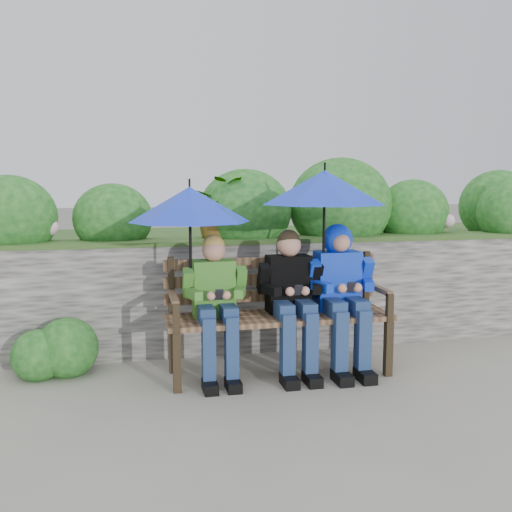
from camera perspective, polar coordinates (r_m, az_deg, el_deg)
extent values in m
plane|color=gray|center=(4.70, 0.27, -11.72)|extent=(60.00, 60.00, 0.00)
cube|color=#4B4846|center=(5.28, -1.52, -3.94)|extent=(8.00, 0.40, 1.00)
cube|color=#193611|center=(5.20, -1.54, 1.57)|extent=(8.00, 0.42, 0.04)
cube|color=#193611|center=(6.44, -3.55, -2.04)|extent=(8.00, 2.00, 0.96)
ellipsoid|color=#134A16|center=(5.34, -23.45, 3.60)|extent=(0.80, 0.64, 0.72)
ellipsoid|color=#134A16|center=(5.29, -14.12, 3.64)|extent=(0.71, 0.56, 0.63)
ellipsoid|color=#134A16|center=(5.38, -1.08, 4.49)|extent=(0.88, 0.71, 0.79)
ellipsoid|color=#134A16|center=(5.70, 8.46, 5.05)|extent=(1.04, 0.83, 0.93)
ellipsoid|color=#134A16|center=(6.04, 15.40, 4.19)|extent=(0.75, 0.60, 0.68)
ellipsoid|color=#134A16|center=(6.99, 23.05, 4.63)|extent=(0.90, 0.72, 0.81)
sphere|color=#E2AAC7|center=(5.24, -19.85, 2.71)|extent=(0.14, 0.14, 0.14)
sphere|color=#E2AAC7|center=(5.29, -1.34, 3.20)|extent=(0.14, 0.14, 0.14)
sphere|color=#E2AAC7|center=(6.06, 18.64, 3.36)|extent=(0.14, 0.14, 0.14)
imported|color=#134A16|center=(5.24, -3.96, 4.88)|extent=(0.50, 0.44, 0.56)
imported|color=#134A16|center=(5.64, 10.79, 4.96)|extent=(0.31, 0.31, 0.56)
sphere|color=#134A16|center=(4.90, -18.35, -8.74)|extent=(0.49, 0.49, 0.49)
sphere|color=#134A16|center=(4.89, -20.96, -9.30)|extent=(0.42, 0.42, 0.42)
cube|color=#2D2316|center=(4.29, -7.91, -10.54)|extent=(0.06, 0.06, 0.45)
cube|color=#2D2316|center=(4.72, -8.35, -8.87)|extent=(0.06, 0.06, 0.45)
cube|color=#2D2316|center=(4.71, 13.09, -9.00)|extent=(0.06, 0.06, 0.45)
cube|color=#2D2316|center=(5.11, 10.91, -7.65)|extent=(0.06, 0.06, 0.45)
cube|color=#503824|center=(4.39, 3.02, -6.72)|extent=(1.79, 0.10, 0.04)
cube|color=#503824|center=(4.52, 2.58, -6.33)|extent=(1.79, 0.10, 0.04)
cube|color=#503824|center=(4.64, 2.16, -5.96)|extent=(1.79, 0.10, 0.04)
cube|color=#503824|center=(4.76, 1.77, -5.60)|extent=(1.79, 0.10, 0.04)
cube|color=#2D2316|center=(4.63, -8.48, -3.17)|extent=(0.05, 0.05, 0.50)
cube|color=#503824|center=(4.39, -8.25, -4.13)|extent=(0.05, 0.47, 0.04)
cube|color=#2D2316|center=(4.20, -7.99, -6.20)|extent=(0.05, 0.05, 0.22)
cube|color=#2D2316|center=(5.02, 10.95, -2.38)|extent=(0.05, 0.05, 0.50)
cube|color=#503824|center=(4.81, 12.10, -3.21)|extent=(0.05, 0.47, 0.04)
cube|color=#2D2316|center=(4.63, 13.21, -5.03)|extent=(0.05, 0.05, 0.22)
cube|color=#503824|center=(4.78, 1.61, -3.95)|extent=(1.79, 0.03, 0.09)
cube|color=#503824|center=(4.76, 1.62, -2.30)|extent=(1.79, 0.03, 0.09)
cube|color=#503824|center=(4.74, 1.62, -0.64)|extent=(1.79, 0.03, 0.09)
cube|color=#33741A|center=(4.52, -4.25, -3.21)|extent=(0.33, 0.19, 0.44)
sphere|color=tan|center=(4.45, -4.25, 0.59)|extent=(0.18, 0.18, 0.18)
sphere|color=gold|center=(4.46, -4.27, 1.02)|extent=(0.17, 0.17, 0.17)
cube|color=navy|center=(4.39, -5.06, -5.72)|extent=(0.12, 0.31, 0.12)
cube|color=navy|center=(4.31, -4.75, -9.71)|extent=(0.10, 0.11, 0.55)
cube|color=black|center=(4.34, -4.61, -12.90)|extent=(0.11, 0.21, 0.08)
cube|color=navy|center=(4.41, -2.82, -5.62)|extent=(0.12, 0.31, 0.12)
cube|color=navy|center=(4.34, -2.45, -9.59)|extent=(0.10, 0.11, 0.55)
cube|color=black|center=(4.36, -2.30, -12.75)|extent=(0.11, 0.21, 0.08)
cube|color=#33741A|center=(4.43, -6.82, -2.68)|extent=(0.08, 0.18, 0.25)
cube|color=#33741A|center=(4.33, -6.26, -3.83)|extent=(0.12, 0.20, 0.07)
sphere|color=tan|center=(4.26, -4.51, -4.00)|extent=(0.07, 0.07, 0.07)
cube|color=#33741A|center=(4.49, -1.55, -2.50)|extent=(0.08, 0.18, 0.25)
cube|color=#33741A|center=(4.38, -1.61, -3.66)|extent=(0.12, 0.20, 0.07)
sphere|color=tan|center=(4.27, -2.98, -3.94)|extent=(0.07, 0.07, 0.07)
cube|color=black|center=(4.25, -3.73, -3.87)|extent=(0.06, 0.07, 0.09)
cube|color=black|center=(4.64, 3.23, -2.79)|extent=(0.34, 0.20, 0.46)
sphere|color=tan|center=(4.57, 3.32, 1.09)|extent=(0.19, 0.19, 0.19)
sphere|color=black|center=(4.58, 3.29, 1.52)|extent=(0.18, 0.18, 0.18)
cube|color=navy|center=(4.50, 2.65, -5.34)|extent=(0.12, 0.32, 0.12)
cube|color=navy|center=(4.42, 3.18, -9.26)|extent=(0.10, 0.11, 0.55)
cube|color=black|center=(4.44, 3.37, -12.38)|extent=(0.11, 0.22, 0.08)
cube|color=navy|center=(4.55, 4.86, -5.21)|extent=(0.12, 0.32, 0.12)
cube|color=navy|center=(4.47, 5.45, -9.09)|extent=(0.10, 0.11, 0.55)
cube|color=black|center=(4.49, 5.65, -12.17)|extent=(0.11, 0.22, 0.08)
cube|color=black|center=(4.53, 0.76, -2.26)|extent=(0.08, 0.18, 0.26)
cube|color=black|center=(4.42, 1.53, -3.42)|extent=(0.13, 0.21, 0.07)
sphere|color=tan|center=(4.37, 3.42, -3.57)|extent=(0.07, 0.07, 0.07)
cube|color=black|center=(4.64, 5.97, -2.05)|extent=(0.08, 0.18, 0.26)
cube|color=black|center=(4.52, 6.12, -3.21)|extent=(0.13, 0.21, 0.07)
sphere|color=tan|center=(4.40, 4.94, -3.50)|extent=(0.07, 0.07, 0.07)
cube|color=black|center=(4.37, 4.22, -3.43)|extent=(0.06, 0.07, 0.09)
cube|color=#1116B8|center=(4.77, 8.11, -2.43)|extent=(0.36, 0.21, 0.49)
sphere|color=tan|center=(4.70, 8.27, 1.53)|extent=(0.20, 0.20, 0.20)
sphere|color=#1116B8|center=(4.73, 8.14, 1.68)|extent=(0.25, 0.25, 0.25)
sphere|color=tan|center=(4.66, 8.49, 1.34)|extent=(0.15, 0.15, 0.15)
cube|color=navy|center=(4.61, 7.70, -5.03)|extent=(0.13, 0.34, 0.13)
cube|color=navy|center=(4.53, 8.38, -8.89)|extent=(0.11, 0.12, 0.55)
cube|color=black|center=(4.54, 8.61, -11.93)|extent=(0.12, 0.23, 0.08)
cube|color=navy|center=(4.68, 9.89, -4.89)|extent=(0.13, 0.34, 0.13)
cube|color=navy|center=(4.60, 10.62, -8.69)|extent=(0.11, 0.12, 0.55)
cube|color=black|center=(4.61, 10.86, -11.68)|extent=(0.12, 0.23, 0.08)
cube|color=#1116B8|center=(4.63, 5.72, -1.89)|extent=(0.08, 0.19, 0.27)
cube|color=#1116B8|center=(4.53, 6.63, -3.07)|extent=(0.14, 0.22, 0.07)
sphere|color=tan|center=(4.48, 8.62, -3.21)|extent=(0.07, 0.07, 0.07)
cube|color=#1116B8|center=(4.79, 10.89, -1.67)|extent=(0.08, 0.19, 0.27)
cube|color=#1116B8|center=(4.67, 11.17, -2.85)|extent=(0.14, 0.22, 0.07)
sphere|color=tan|center=(4.53, 10.12, -3.13)|extent=(0.07, 0.07, 0.07)
cube|color=black|center=(4.50, 9.43, -3.06)|extent=(0.06, 0.07, 0.09)
cone|color=#112FD0|center=(4.36, -6.64, 5.15)|extent=(0.93, 0.93, 0.27)
cylinder|color=black|center=(4.35, -6.67, 7.29)|extent=(0.02, 0.02, 0.06)
cylinder|color=black|center=(4.38, -6.57, 0.93)|extent=(0.02, 0.02, 0.64)
sphere|color=black|center=(4.43, -6.51, -3.21)|extent=(0.04, 0.04, 0.04)
cone|color=#112FD0|center=(4.59, 6.87, 6.83)|extent=(1.02, 1.02, 0.27)
cylinder|color=black|center=(4.59, 6.90, 8.89)|extent=(0.02, 0.02, 0.06)
cylinder|color=black|center=(4.61, 6.80, 2.17)|extent=(0.02, 0.02, 0.75)
sphere|color=black|center=(4.66, 6.72, -2.42)|extent=(0.04, 0.04, 0.04)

